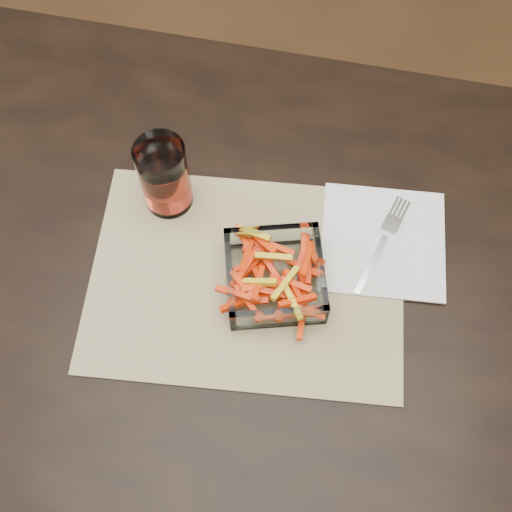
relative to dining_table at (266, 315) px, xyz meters
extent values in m
plane|color=#331E0F|center=(0.00, 0.00, -0.66)|extent=(4.50, 4.50, 0.00)
cube|color=black|center=(0.00, 0.00, 0.07)|extent=(1.60, 0.90, 0.03)
cube|color=tan|center=(-0.03, 0.02, 0.09)|extent=(0.48, 0.38, 0.00)
cube|color=white|center=(0.01, 0.02, 0.09)|extent=(0.17, 0.17, 0.01)
cube|color=white|center=(-0.01, 0.08, 0.12)|extent=(0.13, 0.05, 0.05)
cube|color=white|center=(0.02, -0.04, 0.12)|extent=(0.13, 0.05, 0.05)
cube|color=white|center=(-0.05, 0.00, 0.12)|extent=(0.05, 0.13, 0.05)
cube|color=white|center=(0.07, 0.03, 0.12)|extent=(0.05, 0.13, 0.05)
cylinder|color=white|center=(-0.18, 0.12, 0.15)|extent=(0.07, 0.07, 0.13)
cylinder|color=#A12717|center=(-0.18, 0.12, 0.14)|extent=(0.06, 0.06, 0.08)
cube|color=white|center=(0.15, 0.11, 0.09)|extent=(0.20, 0.20, 0.00)
cube|color=silver|center=(0.14, 0.07, 0.10)|extent=(0.04, 0.10, 0.00)
cube|color=silver|center=(0.16, 0.14, 0.10)|extent=(0.03, 0.04, 0.00)
cube|color=silver|center=(0.16, 0.18, 0.10)|extent=(0.01, 0.03, 0.00)
cube|color=silver|center=(0.17, 0.17, 0.10)|extent=(0.01, 0.03, 0.00)
cube|color=silver|center=(0.17, 0.17, 0.10)|extent=(0.01, 0.03, 0.00)
cube|color=silver|center=(0.18, 0.17, 0.10)|extent=(0.01, 0.03, 0.00)
camera|label=1|loc=(0.05, -0.34, 0.94)|focal=45.00mm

